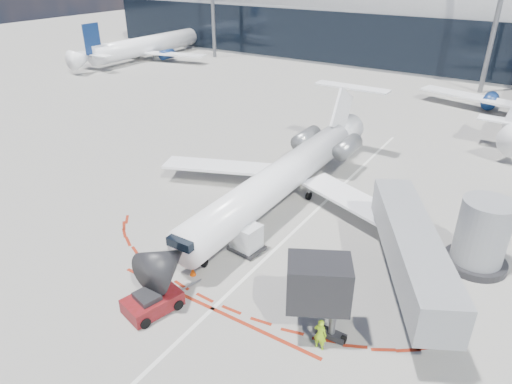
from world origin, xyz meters
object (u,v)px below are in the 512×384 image
Objects in this scene: regional_jet at (285,175)px; uld_container at (247,238)px; ramp_worker at (320,334)px; pushback_tug at (152,302)px.

regional_jet is 7.92m from uld_container.
regional_jet reaches higher than uld_container.
regional_jet is at bearing -55.77° from ramp_worker.
ramp_worker is (9.39, 2.56, 0.37)m from pushback_tug.
uld_container is at bearing -80.22° from regional_jet.
pushback_tug is at bearing -89.78° from regional_jet.
regional_jet is at bearing 106.54° from uld_container.
regional_jet is 15.52× the size of ramp_worker.
uld_container is (1.32, -7.67, -1.46)m from regional_jet.
pushback_tug is 2.18× the size of uld_container.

